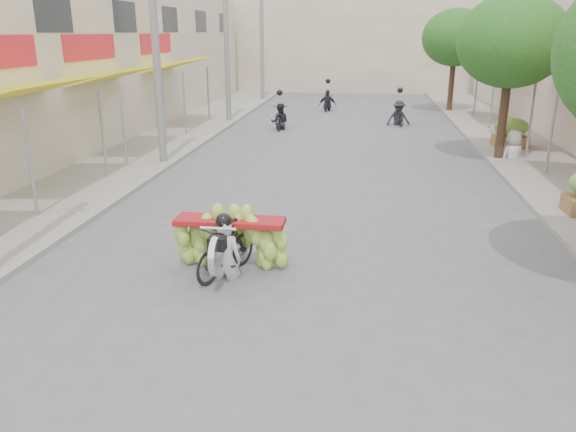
# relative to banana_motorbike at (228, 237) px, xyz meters

# --- Properties ---
(ground) EXTENTS (120.00, 120.00, 0.00)m
(ground) POSITION_rel_banana_motorbike_xyz_m (1.32, -3.96, -0.66)
(ground) COLOR #59595E
(ground) RESTS_ON ground
(sidewalk_left) EXTENTS (4.00, 60.00, 0.12)m
(sidewalk_left) POSITION_rel_banana_motorbike_xyz_m (-5.68, 11.04, -0.60)
(sidewalk_left) COLOR gray
(sidewalk_left) RESTS_ON ground
(sidewalk_right) EXTENTS (4.00, 60.00, 0.12)m
(sidewalk_right) POSITION_rel_banana_motorbike_xyz_m (8.32, 11.04, -0.60)
(sidewalk_right) COLOR gray
(sidewalk_right) RESTS_ON ground
(far_building) EXTENTS (20.00, 6.00, 7.00)m
(far_building) POSITION_rel_banana_motorbike_xyz_m (1.32, 34.04, 2.84)
(far_building) COLOR #C0B197
(far_building) RESTS_ON ground
(utility_pole_mid) EXTENTS (0.60, 0.24, 8.00)m
(utility_pole_mid) POSITION_rel_banana_motorbike_xyz_m (-4.08, 8.04, 3.37)
(utility_pole_mid) COLOR slate
(utility_pole_mid) RESTS_ON ground
(utility_pole_far) EXTENTS (0.60, 0.24, 8.00)m
(utility_pole_far) POSITION_rel_banana_motorbike_xyz_m (-4.08, 17.04, 3.37)
(utility_pole_far) COLOR slate
(utility_pole_far) RESTS_ON ground
(utility_pole_back) EXTENTS (0.60, 0.24, 8.00)m
(utility_pole_back) POSITION_rel_banana_motorbike_xyz_m (-4.08, 26.04, 3.37)
(utility_pole_back) COLOR slate
(utility_pole_back) RESTS_ON ground
(street_tree_mid) EXTENTS (3.40, 3.40, 5.25)m
(street_tree_mid) POSITION_rel_banana_motorbike_xyz_m (6.72, 10.04, 3.12)
(street_tree_mid) COLOR #3A2719
(street_tree_mid) RESTS_ON ground
(street_tree_far) EXTENTS (3.40, 3.40, 5.25)m
(street_tree_far) POSITION_rel_banana_motorbike_xyz_m (6.72, 22.04, 3.12)
(street_tree_far) COLOR #3A2719
(street_tree_far) RESTS_ON ground
(produce_crate_far) EXTENTS (1.20, 0.88, 1.16)m
(produce_crate_far) POSITION_rel_banana_motorbike_xyz_m (7.52, 12.04, 0.05)
(produce_crate_far) COLOR brown
(produce_crate_far) RESTS_ON ground
(banana_motorbike) EXTENTS (2.20, 1.84, 1.92)m
(banana_motorbike) POSITION_rel_banana_motorbike_xyz_m (0.00, 0.00, 0.00)
(banana_motorbike) COLOR black
(banana_motorbike) RESTS_ON ground
(pedestrian) EXTENTS (1.03, 0.89, 1.79)m
(pedestrian) POSITION_rel_banana_motorbike_xyz_m (7.18, 10.10, 0.36)
(pedestrian) COLOR silver
(pedestrian) RESTS_ON ground
(bg_motorbike_a) EXTENTS (0.82, 1.73, 1.95)m
(bg_motorbike_a) POSITION_rel_banana_motorbike_xyz_m (-1.39, 15.36, 0.07)
(bg_motorbike_a) COLOR black
(bg_motorbike_a) RESTS_ON ground
(bg_motorbike_b) EXTENTS (1.14, 1.77, 1.95)m
(bg_motorbike_b) POSITION_rel_banana_motorbike_xyz_m (3.81, 17.15, 0.18)
(bg_motorbike_b) COLOR black
(bg_motorbike_b) RESTS_ON ground
(bg_motorbike_c) EXTENTS (1.03, 1.47, 1.95)m
(bg_motorbike_c) POSITION_rel_banana_motorbike_xyz_m (0.28, 21.62, 0.18)
(bg_motorbike_c) COLOR black
(bg_motorbike_c) RESTS_ON ground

